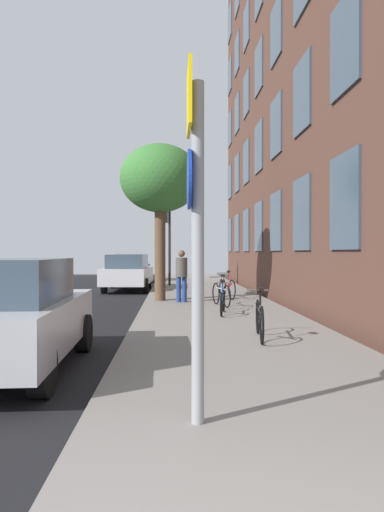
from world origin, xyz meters
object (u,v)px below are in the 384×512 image
(tree_near, at_px, (160,180))
(car_2, at_px, (132,268))
(car_1, at_px, (128,272))
(bicycle_1, at_px, (223,301))
(bicycle_0, at_px, (260,318))
(bicycle_3, at_px, (227,288))
(car_0, at_px, (8,314))
(bicycle_2, at_px, (221,294))
(pedestrian_0, at_px, (182,272))
(sign_post, at_px, (195,217))
(traffic_light, at_px, (168,231))

(tree_near, xyz_separation_m, car_2, (-1.90, 11.36, -3.29))
(car_1, bearing_deg, bicycle_1, -69.87)
(bicycle_0, distance_m, bicycle_3, 7.54)
(car_0, bearing_deg, bicycle_2, 61.68)
(bicycle_0, relative_size, pedestrian_0, 1.05)
(car_1, bearing_deg, sign_post, -82.55)
(traffic_light, bearing_deg, car_1, -134.03)
(tree_near, distance_m, bicycle_0, 8.13)
(tree_near, relative_size, bicycle_3, 3.19)
(tree_near, distance_m, bicycle_1, 5.37)
(traffic_light, xyz_separation_m, bicycle_1, (1.52, -10.74, -2.32))
(pedestrian_0, distance_m, car_1, 6.34)
(bicycle_0, height_order, car_1, car_1)
(traffic_light, bearing_deg, bicycle_2, -79.32)
(tree_near, bearing_deg, bicycle_2, -42.18)
(tree_near, height_order, bicycle_0, tree_near)
(traffic_light, height_order, bicycle_3, traffic_light)
(bicycle_1, xyz_separation_m, bicycle_2, (0.16, 1.85, 0.03))
(bicycle_2, relative_size, bicycle_3, 1.00)
(sign_post, height_order, bicycle_1, sign_post)
(sign_post, distance_m, bicycle_3, 11.96)
(bicycle_0, distance_m, car_0, 4.37)
(sign_post, height_order, car_0, sign_post)
(bicycle_3, bearing_deg, sign_post, -98.31)
(sign_post, distance_m, bicycle_1, 7.89)
(bicycle_1, xyz_separation_m, bicycle_3, (0.61, 4.09, 0.04))
(sign_post, relative_size, bicycle_3, 2.04)
(tree_near, height_order, car_2, tree_near)
(bicycle_2, bearing_deg, sign_post, -97.59)
(bicycle_1, height_order, bicycle_3, bicycle_3)
(traffic_light, relative_size, pedestrian_0, 2.33)
(bicycle_3, height_order, car_0, car_0)
(traffic_light, distance_m, bicycle_2, 9.33)
(car_2, bearing_deg, bicycle_2, -73.91)
(bicycle_0, xyz_separation_m, car_0, (-3.97, -1.80, 0.34))
(car_0, bearing_deg, bicycle_0, 24.39)
(sign_post, bearing_deg, traffic_light, 91.28)
(sign_post, height_order, bicycle_0, sign_post)
(tree_near, height_order, pedestrian_0, tree_near)
(tree_near, bearing_deg, car_2, 99.48)
(bicycle_1, relative_size, car_1, 0.35)
(bicycle_2, bearing_deg, tree_near, 137.82)
(bicycle_3, height_order, car_1, car_1)
(bicycle_1, bearing_deg, car_1, 110.13)
(sign_post, xyz_separation_m, bicycle_0, (1.41, 4.21, -1.55))
(sign_post, bearing_deg, bicycle_3, 81.69)
(tree_near, xyz_separation_m, bicycle_3, (2.31, 0.54, -3.63))
(bicycle_3, distance_m, pedestrian_0, 2.02)
(car_2, bearing_deg, car_1, -86.85)
(bicycle_1, height_order, bicycle_2, bicycle_2)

